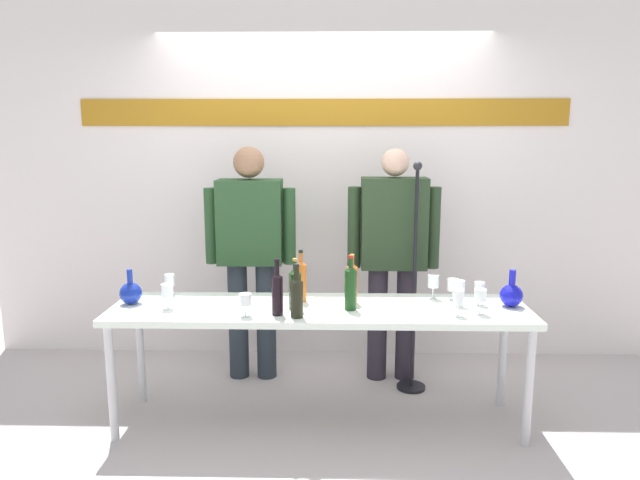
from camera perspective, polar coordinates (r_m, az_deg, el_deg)
The scene contains 23 objects.
ground_plane at distance 3.76m, azimuth -0.06°, elevation -17.44°, with size 10.00×10.00×0.00m, color #BAAFB0.
back_wall at distance 4.53m, azimuth 0.31°, elevation 7.23°, with size 5.27×0.11×3.00m.
display_table at distance 3.49m, azimuth -0.06°, elevation -7.51°, with size 2.49×0.60×0.74m.
decanter_blue_left at distance 3.69m, azimuth -18.18°, elevation -4.96°, with size 0.13×0.13×0.21m.
decanter_blue_right at distance 3.64m, azimuth 18.37°, elevation -5.13°, with size 0.14×0.14×0.22m.
presenter_left at distance 4.11m, azimuth -6.87°, elevation -0.73°, with size 0.64×0.22×1.67m.
presenter_right at distance 4.09m, azimuth 7.24°, elevation -0.94°, with size 0.64×0.22×1.66m.
wine_bottle_0 at distance 3.39m, azimuth -2.48°, elevation -4.75°, with size 0.07×0.07×0.31m.
wine_bottle_1 at distance 3.55m, azimuth -1.90°, elevation -3.92°, with size 0.07×0.07×0.32m.
wine_bottle_2 at distance 3.29m, azimuth -4.24°, elevation -5.13°, with size 0.06×0.06×0.33m.
wine_bottle_3 at distance 3.38m, azimuth 3.04°, elevation -4.58°, with size 0.07×0.07×0.33m.
wine_bottle_4 at distance 3.24m, azimuth -2.31°, elevation -5.49°, with size 0.07×0.07×0.31m.
wine_bottle_5 at distance 3.52m, azimuth 3.17°, elevation -4.13°, with size 0.07×0.07×0.30m.
wine_glass_left_0 at distance 3.52m, azimuth -14.86°, elevation -4.93°, with size 0.07×0.07×0.15m.
wine_glass_left_1 at distance 3.29m, azimuth -7.38°, elevation -5.90°, with size 0.07×0.07×0.13m.
wine_glass_left_2 at distance 3.81m, azimuth -14.63°, elevation -3.93°, with size 0.06×0.06×0.14m.
wine_glass_right_0 at distance 3.61m, azimuth 15.47°, elevation -4.61°, with size 0.06×0.06×0.14m.
wine_glass_right_1 at distance 3.68m, azimuth 13.00°, elevation -4.37°, with size 0.07×0.07×0.13m.
wine_glass_right_2 at distance 3.36m, azimuth 13.51°, elevation -5.63°, with size 0.06×0.06×0.15m.
wine_glass_right_3 at distance 3.55m, azimuth 13.56°, elevation -4.61°, with size 0.07×0.07×0.16m.
wine_glass_right_4 at distance 3.67m, azimuth 11.11°, elevation -4.06°, with size 0.07×0.07×0.15m.
wine_glass_right_5 at distance 3.43m, azimuth 15.57°, elevation -5.31°, with size 0.07×0.07×0.15m.
microphone_stand at distance 4.03m, azimuth 9.18°, elevation -7.35°, with size 0.20×0.20×1.58m.
Camera 1 is at (0.08, -3.32, 1.76)m, focal length 32.41 mm.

